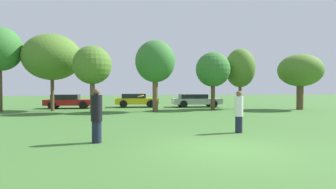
% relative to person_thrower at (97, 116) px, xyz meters
% --- Properties ---
extents(ground_plane, '(120.00, 120.00, 0.00)m').
position_rel_person_thrower_xyz_m(ground_plane, '(3.83, -1.78, -0.91)').
color(ground_plane, '#3D6B2D').
extents(person_thrower, '(0.38, 0.38, 1.82)m').
position_rel_person_thrower_xyz_m(person_thrower, '(0.00, 0.00, 0.00)').
color(person_thrower, '#191E33').
rests_on(person_thrower, ground).
extents(person_catcher, '(0.34, 0.34, 1.72)m').
position_rel_person_thrower_xyz_m(person_catcher, '(5.61, 1.12, -0.04)').
color(person_catcher, '#191E33').
rests_on(person_catcher, ground).
extents(frisbee, '(0.23, 0.22, 0.10)m').
position_rel_person_thrower_xyz_m(frisbee, '(1.51, 0.29, 0.64)').
color(frisbee, orange).
extents(tree_0, '(3.21, 3.21, 6.41)m').
position_rel_person_thrower_xyz_m(tree_0, '(-7.73, 13.93, 3.83)').
color(tree_0, brown).
rests_on(tree_0, ground).
extents(tree_1, '(4.49, 4.49, 6.03)m').
position_rel_person_thrower_xyz_m(tree_1, '(-4.09, 14.20, 3.31)').
color(tree_1, brown).
rests_on(tree_1, ground).
extents(tree_2, '(2.81, 2.81, 4.90)m').
position_rel_person_thrower_xyz_m(tree_2, '(-0.88, 11.86, 2.55)').
color(tree_2, brown).
rests_on(tree_2, ground).
extents(tree_3, '(3.06, 3.06, 5.47)m').
position_rel_person_thrower_xyz_m(tree_3, '(3.79, 12.16, 2.90)').
color(tree_3, brown).
rests_on(tree_3, ground).
extents(tree_4, '(2.85, 2.85, 4.77)m').
position_rel_person_thrower_xyz_m(tree_4, '(8.73, 12.92, 2.40)').
color(tree_4, brown).
rests_on(tree_4, ground).
extents(tree_5, '(2.59, 2.59, 5.22)m').
position_rel_person_thrower_xyz_m(tree_5, '(11.48, 13.68, 2.61)').
color(tree_5, brown).
rests_on(tree_5, ground).
extents(tree_6, '(3.65, 3.65, 4.64)m').
position_rel_person_thrower_xyz_m(tree_6, '(15.98, 11.80, 2.34)').
color(tree_6, brown).
rests_on(tree_6, ground).
extents(parked_car_red, '(4.23, 2.06, 1.23)m').
position_rel_person_thrower_xyz_m(parked_car_red, '(-3.28, 16.96, -0.26)').
color(parked_car_red, red).
rests_on(parked_car_red, ground).
extents(parked_car_yellow, '(4.08, 2.17, 1.26)m').
position_rel_person_thrower_xyz_m(parked_car_yellow, '(2.74, 17.44, -0.23)').
color(parked_car_yellow, gold).
rests_on(parked_car_yellow, ground).
extents(parked_car_silver, '(4.68, 2.28, 1.21)m').
position_rel_person_thrower_xyz_m(parked_car_silver, '(8.33, 16.58, -0.26)').
color(parked_car_silver, '#B2B2B7').
rests_on(parked_car_silver, ground).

